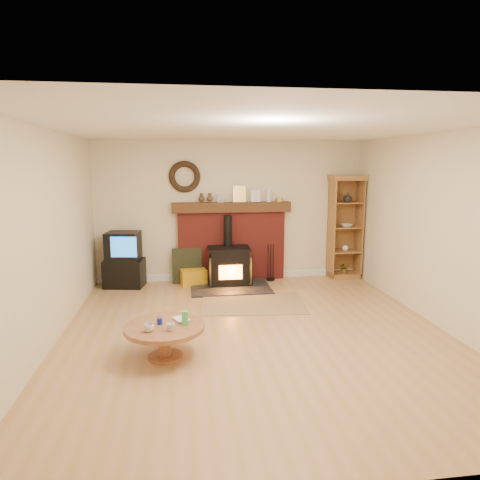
{
  "coord_description": "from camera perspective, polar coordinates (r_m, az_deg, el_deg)",
  "views": [
    {
      "loc": [
        -0.91,
        -5.19,
        2.18
      ],
      "look_at": [
        -0.07,
        1.0,
        1.06
      ],
      "focal_mm": 32.0,
      "sensor_mm": 36.0,
      "label": 1
    }
  ],
  "objects": [
    {
      "name": "chimney_breast",
      "position": [
        8.03,
        -1.13,
        0.25
      ],
      "size": [
        2.2,
        0.22,
        1.78
      ],
      "color": "maroon",
      "rests_on": "ground"
    },
    {
      "name": "firelog_box",
      "position": [
        7.86,
        -6.18,
        -4.96
      ],
      "size": [
        0.49,
        0.36,
        0.28
      ],
      "primitive_type": "cube",
      "rotation": [
        0.0,
        0.0,
        0.18
      ],
      "color": "#E7F212",
      "rests_on": "ground"
    },
    {
      "name": "tv_unit",
      "position": [
        7.92,
        -15.21,
        -2.67
      ],
      "size": [
        0.74,
        0.57,
        0.99
      ],
      "color": "black",
      "rests_on": "ground"
    },
    {
      "name": "wood_stove",
      "position": [
        7.73,
        -1.45,
        -3.65
      ],
      "size": [
        1.4,
        1.0,
        1.26
      ],
      "color": "black",
      "rests_on": "ground"
    },
    {
      "name": "area_rug",
      "position": [
        6.84,
        1.71,
        -8.41
      ],
      "size": [
        1.71,
        1.26,
        0.01
      ],
      "primitive_type": "cube",
      "rotation": [
        0.0,
        0.0,
        -0.1
      ],
      "color": "brown",
      "rests_on": "ground"
    },
    {
      "name": "fire_tools",
      "position": [
        8.13,
        4.09,
        -4.48
      ],
      "size": [
        0.16,
        0.16,
        0.7
      ],
      "color": "black",
      "rests_on": "ground"
    },
    {
      "name": "leaning_painting",
      "position": [
        7.96,
        -7.09,
        -3.41
      ],
      "size": [
        0.54,
        0.15,
        0.65
      ],
      "primitive_type": "cube",
      "rotation": [
        -0.17,
        0.0,
        0.0
      ],
      "color": "black",
      "rests_on": "ground"
    },
    {
      "name": "room_shell",
      "position": [
        5.38,
        1.83,
        5.19
      ],
      "size": [
        5.02,
        5.52,
        2.61
      ],
      "color": "beige",
      "rests_on": "ground"
    },
    {
      "name": "coffee_table",
      "position": [
        5.0,
        -10.0,
        -11.91
      ],
      "size": [
        0.91,
        0.91,
        0.55
      ],
      "color": "brown",
      "rests_on": "ground"
    },
    {
      "name": "ground",
      "position": [
        5.71,
        2.08,
        -12.33
      ],
      "size": [
        5.5,
        5.5,
        0.0
      ],
      "primitive_type": "plane",
      "color": "#B08249",
      "rests_on": "ground"
    },
    {
      "name": "curio_cabinet",
      "position": [
        8.43,
        13.79,
        1.7
      ],
      "size": [
        0.63,
        0.46,
        1.97
      ],
      "color": "brown",
      "rests_on": "ground"
    }
  ]
}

